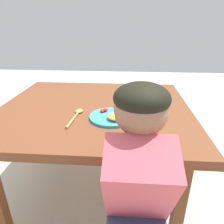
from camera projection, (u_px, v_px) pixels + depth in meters
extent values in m
plane|color=beige|center=(98.00, 194.00, 1.53)|extent=(8.00, 8.00, 0.00)
cube|color=brown|center=(95.00, 110.00, 1.25)|extent=(1.13, 1.00, 0.04)
cube|color=brown|center=(178.00, 210.00, 1.01)|extent=(0.05, 0.05, 0.66)
cube|color=brown|center=(50.00, 127.00, 1.78)|extent=(0.05, 0.05, 0.66)
cube|color=brown|center=(157.00, 131.00, 1.72)|extent=(0.05, 0.05, 0.66)
cylinder|color=teal|center=(112.00, 117.00, 1.09)|extent=(0.23, 0.23, 0.01)
ellipsoid|color=#F2D64B|center=(116.00, 116.00, 1.05)|extent=(0.08, 0.09, 0.03)
ellipsoid|color=red|center=(105.00, 110.00, 1.14)|extent=(0.04, 0.04, 0.02)
ellipsoid|color=red|center=(102.00, 111.00, 1.13)|extent=(0.03, 0.03, 0.02)
cube|color=silver|center=(142.00, 122.00, 1.05)|extent=(0.05, 0.13, 0.01)
cube|color=silver|center=(145.00, 115.00, 1.12)|extent=(0.04, 0.05, 0.01)
cylinder|color=silver|center=(148.00, 112.00, 1.16)|extent=(0.01, 0.04, 0.00)
cylinder|color=silver|center=(146.00, 112.00, 1.16)|extent=(0.01, 0.04, 0.00)
cylinder|color=silver|center=(145.00, 112.00, 1.16)|extent=(0.01, 0.04, 0.00)
cylinder|color=tan|center=(72.00, 120.00, 1.06)|extent=(0.03, 0.17, 0.01)
ellipsoid|color=tan|center=(79.00, 111.00, 1.16)|extent=(0.05, 0.06, 0.02)
cube|color=#CC4C59|center=(138.00, 181.00, 0.65)|extent=(0.20, 0.26, 0.34)
sphere|color=#9E7051|center=(141.00, 110.00, 0.62)|extent=(0.17, 0.17, 0.17)
ellipsoid|color=black|center=(142.00, 98.00, 0.60)|extent=(0.17, 0.17, 0.09)
cylinder|color=#9E7051|center=(136.00, 147.00, 0.81)|extent=(0.04, 0.24, 0.04)
cube|color=white|center=(134.00, 105.00, 1.25)|extent=(0.15, 0.17, 0.00)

